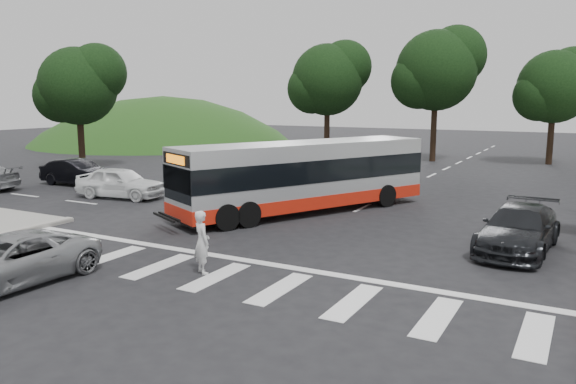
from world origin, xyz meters
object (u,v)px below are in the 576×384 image
Objects in this scene: transit_bus at (304,177)px; silver_suv_south at (8,261)px; pedestrian at (202,242)px; dark_sedan at (519,229)px.

transit_bus is 2.46× the size of silver_suv_south.
transit_bus is at bearing 81.45° from silver_suv_south.
transit_bus is at bearing -48.99° from pedestrian.
silver_suv_south is at bearing -134.41° from dark_sedan.
transit_bus reaches higher than silver_suv_south.
pedestrian is at bearing 43.02° from silver_suv_south.
pedestrian is (1.37, -8.90, -0.60)m from transit_bus.
dark_sedan is 14.91m from silver_suv_south.
silver_suv_south is (-11.20, -9.84, -0.07)m from dark_sedan.
silver_suv_south is at bearing -74.48° from transit_bus.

